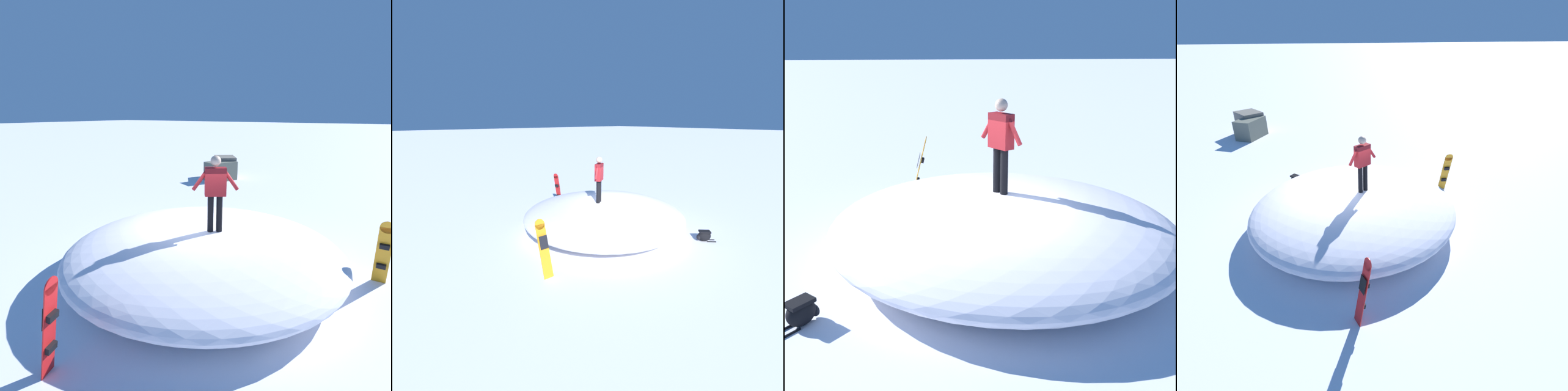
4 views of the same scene
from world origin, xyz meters
TOP-DOWN VIEW (x-y plane):
  - ground at (0.00, 0.00)m, footprint 240.00×240.00m
  - snow_mound at (-0.42, -0.40)m, footprint 8.93×8.96m
  - snowboarder_standing at (-0.41, -0.68)m, footprint 0.66×0.92m
  - snowboard_primary_upright at (1.15, -4.03)m, footprint 0.45×0.30m
  - snowboard_secondary_upright at (-4.20, -0.11)m, footprint 0.36×0.38m
  - backpack_near at (2.74, 1.56)m, footprint 0.61×0.64m

SIDE VIEW (x-z plane):
  - ground at x=0.00m, z-range 0.00..0.00m
  - backpack_near at x=2.74m, z-range 0.01..0.40m
  - snow_mound at x=-0.42m, z-range 0.00..1.14m
  - snowboard_primary_upright at x=1.15m, z-range 0.03..1.63m
  - snowboard_secondary_upright at x=-4.20m, z-range 0.03..1.68m
  - snowboarder_standing at x=-0.41m, z-range 1.28..3.02m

